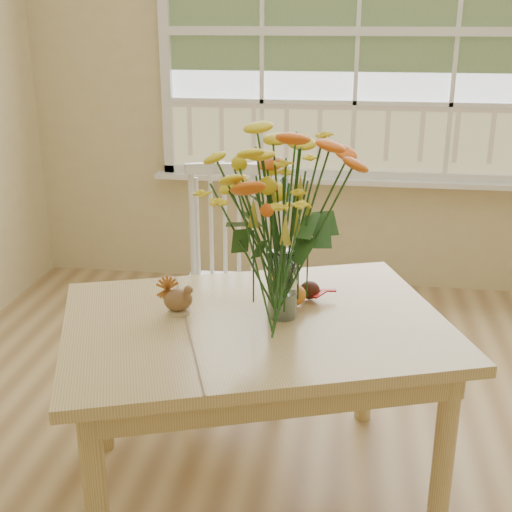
# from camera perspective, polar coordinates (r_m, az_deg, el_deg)

# --- Properties ---
(wall_back) EXTENTS (4.00, 0.02, 2.70)m
(wall_back) POSITION_cam_1_polar(r_m,az_deg,el_deg) (4.17, 8.37, 15.30)
(wall_back) COLOR #D2BC86
(wall_back) RESTS_ON floor
(window) EXTENTS (2.42, 0.12, 1.74)m
(window) POSITION_cam_1_polar(r_m,az_deg,el_deg) (4.12, 8.49, 17.78)
(window) COLOR silver
(window) RESTS_ON wall_back
(dining_table) EXTENTS (1.49, 1.27, 0.68)m
(dining_table) POSITION_cam_1_polar(r_m,az_deg,el_deg) (2.35, -0.07, -7.34)
(dining_table) COLOR tan
(dining_table) RESTS_ON floor
(windsor_chair) EXTENTS (0.49, 0.47, 1.00)m
(windsor_chair) POSITION_cam_1_polar(r_m,az_deg,el_deg) (3.06, -1.61, -1.23)
(windsor_chair) COLOR white
(windsor_chair) RESTS_ON floor
(flower_vase) EXTENTS (0.47, 0.47, 0.56)m
(flower_vase) POSITION_cam_1_polar(r_m,az_deg,el_deg) (2.21, 2.30, 2.97)
(flower_vase) COLOR white
(flower_vase) RESTS_ON dining_table
(pumpkin) EXTENTS (0.10, 0.10, 0.08)m
(pumpkin) POSITION_cam_1_polar(r_m,az_deg,el_deg) (2.39, 3.03, -3.35)
(pumpkin) COLOR #C05E16
(pumpkin) RESTS_ON dining_table
(turkey_figurine) EXTENTS (0.12, 0.10, 0.12)m
(turkey_figurine) POSITION_cam_1_polar(r_m,az_deg,el_deg) (2.35, -6.51, -3.66)
(turkey_figurine) COLOR #CCB78C
(turkey_figurine) RESTS_ON dining_table
(dark_gourd) EXTENTS (0.13, 0.11, 0.07)m
(dark_gourd) POSITION_cam_1_polar(r_m,az_deg,el_deg) (2.46, 4.51, -2.93)
(dark_gourd) COLOR #38160F
(dark_gourd) RESTS_ON dining_table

